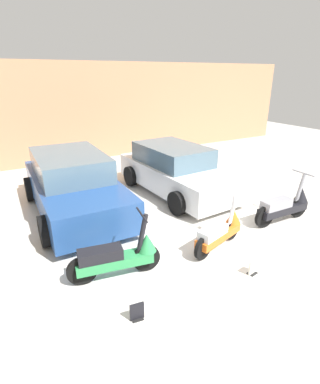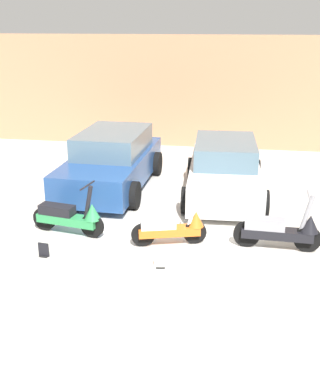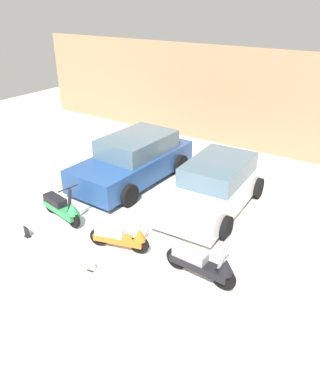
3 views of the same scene
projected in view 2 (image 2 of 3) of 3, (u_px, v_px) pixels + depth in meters
name	position (u px, v px, depth m)	size (l,w,h in m)	color
ground_plane	(157.00, 253.00, 8.76)	(28.00, 28.00, 0.00)	silver
wall_back	(199.00, 93.00, 15.52)	(19.60, 0.12, 3.58)	tan
scooter_front_left	(71.00, 216.00, 9.40)	(1.53, 0.61, 1.08)	black
scooter_front_right	(172.00, 227.00, 8.97)	(1.39, 0.66, 0.99)	black
scooter_front_center	(281.00, 230.00, 8.76)	(1.58, 0.57, 1.10)	black
car_rear_left	(112.00, 161.00, 11.99)	(2.09, 4.18, 1.40)	navy
car_rear_center	(225.00, 170.00, 11.45)	(2.01, 3.92, 1.31)	white
placard_near_left_scooter	(44.00, 251.00, 8.58)	(0.20, 0.14, 0.26)	black
placard_near_right_scooter	(160.00, 261.00, 8.19)	(0.20, 0.14, 0.26)	black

